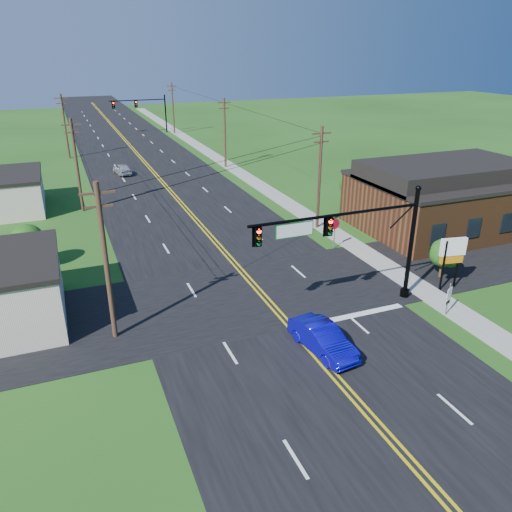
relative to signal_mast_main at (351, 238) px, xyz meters
name	(u,v)px	position (x,y,z in m)	size (l,w,h in m)	color
ground	(355,404)	(-4.34, -8.00, -4.75)	(260.00, 260.00, 0.00)	#1D4413
road_main	(150,170)	(-4.34, 42.00, -4.73)	(16.00, 220.00, 0.04)	black
road_cross	(258,293)	(-4.34, 4.00, -4.73)	(70.00, 10.00, 0.04)	black
sidewalk	(252,180)	(6.16, 32.00, -4.71)	(2.00, 160.00, 0.08)	gray
signal_mast_main	(351,238)	(0.00, 0.00, 0.00)	(11.30, 0.60, 7.48)	black
signal_mast_far	(142,108)	(0.10, 72.00, -0.20)	(10.98, 0.60, 7.48)	black
brick_building	(441,202)	(15.66, 10.00, -2.40)	(14.20, 11.20, 4.70)	#512F17
utility_pole_left_a	(106,260)	(-13.84, 2.00, -0.03)	(1.80, 0.28, 9.00)	#3A2C1A
utility_pole_left_b	(77,164)	(-13.84, 27.00, -0.03)	(1.80, 0.28, 9.00)	#3A2C1A
utility_pole_left_c	(65,125)	(-13.84, 54.00, -0.03)	(1.80, 0.28, 9.00)	#3A2C1A
utility_pole_right_a	(319,176)	(5.46, 14.00, -0.03)	(1.80, 0.28, 9.00)	#3A2C1A
utility_pole_right_b	(225,132)	(5.46, 40.00, -0.03)	(1.80, 0.28, 9.00)	#3A2C1A
utility_pole_right_c	(173,107)	(5.46, 70.00, -0.03)	(1.80, 0.28, 9.00)	#3A2C1A
tree_right_back	(354,183)	(11.66, 18.00, -2.15)	(3.00, 3.00, 4.10)	#3A2C1A
shrub_corner	(444,253)	(8.66, 1.50, -2.90)	(2.00, 2.00, 2.86)	#3A2C1A
tree_left	(28,241)	(-18.34, 14.00, -2.59)	(2.40, 2.40, 3.37)	#3A2C1A
blue_car	(323,339)	(-3.67, -3.65, -3.99)	(1.60, 4.58, 1.51)	#0B08AD
distant_car	(122,169)	(-8.06, 40.92, -4.07)	(1.60, 3.98, 1.36)	#BBBCC1
route_sign	(449,297)	(5.21, -3.05, -3.48)	(0.52, 0.24, 2.19)	slate
stop_sign	(335,227)	(4.30, 8.98, -2.89)	(0.91, 0.25, 2.59)	slate
pylon_sign	(452,252)	(7.79, -0.17, -2.07)	(1.80, 0.58, 3.68)	black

